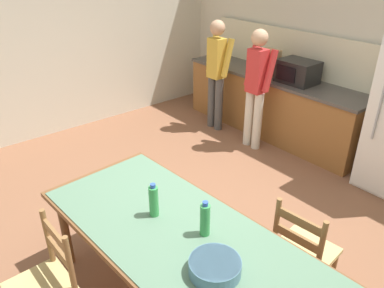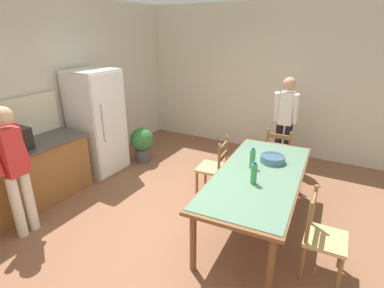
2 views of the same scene
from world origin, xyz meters
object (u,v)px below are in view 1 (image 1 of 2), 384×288
object	(u,v)px
chair_side_far_right	(303,252)
bottle_off_centre	(205,219)
bottle_near_centre	(154,201)
dining_table	(180,241)
person_at_sink	(217,70)
serving_bowl	(215,266)
person_at_counter	(256,84)
paper_bag	(271,62)
chair_side_near_left	(46,285)
microwave	(298,72)

from	to	relation	value
chair_side_far_right	bottle_off_centre	bearing A→B (deg)	56.91
bottle_near_centre	bottle_off_centre	size ratio (longest dim) A/B	1.00
dining_table	person_at_sink	world-z (taller)	person_at_sink
serving_bowl	person_at_counter	xyz separation A→B (m)	(-1.93, 2.51, 0.11)
paper_bag	serving_bowl	world-z (taller)	paper_bag
serving_bowl	bottle_off_centre	bearing A→B (deg)	148.78
paper_bag	person_at_counter	world-z (taller)	person_at_counter
dining_table	bottle_near_centre	size ratio (longest dim) A/B	8.71
bottle_off_centre	chair_side_near_left	bearing A→B (deg)	-121.22
bottle_near_centre	chair_side_near_left	xyz separation A→B (m)	(-0.18, -0.80, -0.44)
microwave	bottle_off_centre	distance (m)	3.17
person_at_sink	serving_bowl	bearing A→B (deg)	-132.98
person_at_counter	serving_bowl	bearing A→B (deg)	-142.52
dining_table	bottle_off_centre	bearing A→B (deg)	50.63
serving_bowl	chair_side_near_left	distance (m)	1.22
paper_bag	person_at_sink	world-z (taller)	person_at_sink
microwave	bottle_off_centre	size ratio (longest dim) A/B	1.85
microwave	dining_table	world-z (taller)	microwave
person_at_sink	microwave	bearing A→B (deg)	-64.49
serving_bowl	person_at_sink	world-z (taller)	person_at_sink
chair_side_near_left	chair_side_far_right	bearing A→B (deg)	58.42
dining_table	chair_side_near_left	distance (m)	0.97
bottle_near_centre	serving_bowl	size ratio (longest dim) A/B	0.84
bottle_off_centre	chair_side_near_left	distance (m)	1.19
dining_table	microwave	bearing A→B (deg)	113.02
person_at_counter	microwave	bearing A→B (deg)	-26.11
bottle_off_centre	person_at_counter	xyz separation A→B (m)	(-1.63, 2.33, 0.03)
dining_table	person_at_sink	bearing A→B (deg)	132.97
bottle_near_centre	person_at_counter	bearing A→B (deg)	116.47
dining_table	serving_bowl	world-z (taller)	serving_bowl
bottle_near_centre	chair_side_far_right	distance (m)	1.21
bottle_off_centre	person_at_sink	size ratio (longest dim) A/B	0.17
microwave	chair_side_far_right	size ratio (longest dim) A/B	0.55
paper_bag	person_at_sink	xyz separation A→B (m)	(-0.58, -0.49, -0.15)
microwave	bottle_off_centre	world-z (taller)	microwave
person_at_counter	bottle_off_centre	bearing A→B (deg)	-145.08
bottle_near_centre	serving_bowl	bearing A→B (deg)	-2.74
serving_bowl	person_at_counter	distance (m)	3.17
microwave	bottle_near_centre	size ratio (longest dim) A/B	1.85
dining_table	chair_side_near_left	xyz separation A→B (m)	(-0.47, -0.82, -0.25)
serving_bowl	chair_side_far_right	distance (m)	0.94
person_at_sink	chair_side_near_left	bearing A→B (deg)	-150.79
bottle_near_centre	paper_bag	bearing A→B (deg)	115.73
serving_bowl	chair_side_near_left	size ratio (longest dim) A/B	0.35
dining_table	serving_bowl	size ratio (longest dim) A/B	7.35
dining_table	paper_bag	bearing A→B (deg)	120.16
bottle_near_centre	chair_side_near_left	world-z (taller)	bottle_near_centre
microwave	person_at_counter	distance (m)	0.59
chair_side_far_right	person_at_counter	xyz separation A→B (m)	(-1.99, 1.65, 0.47)
dining_table	bottle_near_centre	distance (m)	0.35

